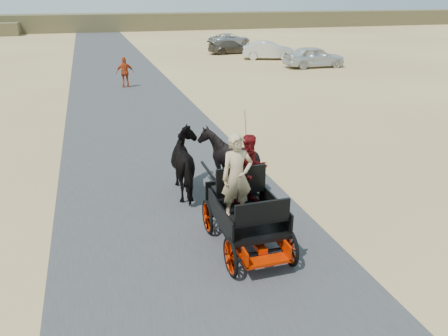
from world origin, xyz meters
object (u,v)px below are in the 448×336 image
object	(u,v)px
horse_right	(228,160)
horse_left	(189,164)
pedestrian	(125,72)
car_a	(314,57)
carriage	(246,231)
car_c	(230,47)
car_b	(269,50)
car_d	(230,39)

from	to	relation	value
horse_right	horse_left	bearing A→B (deg)	0.00
pedestrian	car_a	world-z (taller)	pedestrian
carriage	car_c	distance (m)	32.87
horse_right	car_b	xyz separation A→B (m)	(11.06, 23.84, -0.14)
carriage	car_a	bearing A→B (deg)	59.00
car_d	car_b	bearing A→B (deg)	160.03
horse_right	car_a	bearing A→B (deg)	-123.72
car_a	car_d	bearing A→B (deg)	5.82
car_a	car_d	distance (m)	15.88
pedestrian	car_c	xyz separation A→B (m)	(10.59, 13.07, -0.26)
carriage	horse_left	bearing A→B (deg)	100.39
car_b	car_c	distance (m)	4.93
horse_left	car_d	bearing A→B (deg)	-109.42
car_b	car_d	world-z (taller)	car_b
horse_right	car_d	world-z (taller)	horse_right
car_b	car_d	bearing A→B (deg)	18.68
car_a	car_b	xyz separation A→B (m)	(-1.54, 4.96, -0.05)
pedestrian	car_d	bearing A→B (deg)	-123.99
horse_left	car_b	size ratio (longest dim) A/B	0.46
horse_left	horse_right	bearing A→B (deg)	-180.00
carriage	car_d	distance (m)	39.46
horse_left	car_c	xyz separation A→B (m)	(10.28, 28.40, -0.25)
horse_right	pedestrian	world-z (taller)	pedestrian
horse_left	car_a	xyz separation A→B (m)	(13.70, 18.88, -0.08)
horse_left	car_b	xyz separation A→B (m)	(12.16, 23.84, -0.13)
horse_right	car_d	distance (m)	36.44
car_a	pedestrian	bearing A→B (deg)	104.78
horse_left	pedestrian	size ratio (longest dim) A/B	1.16
pedestrian	car_b	xyz separation A→B (m)	(12.47, 8.52, -0.15)
pedestrian	car_b	world-z (taller)	pedestrian
carriage	horse_right	world-z (taller)	horse_right
pedestrian	car_c	world-z (taller)	pedestrian
car_d	pedestrian	bearing A→B (deg)	127.49
car_a	car_b	bearing A→B (deg)	17.75
car_a	horse_left	bearing A→B (deg)	144.57
pedestrian	car_b	size ratio (longest dim) A/B	0.40
horse_left	horse_right	world-z (taller)	horse_right
carriage	car_b	distance (m)	29.24
carriage	horse_right	xyz separation A→B (m)	(0.55, 3.00, 0.49)
car_a	car_d	size ratio (longest dim) A/B	0.99
horse_left	carriage	bearing A→B (deg)	100.39
car_c	car_a	bearing A→B (deg)	-167.66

